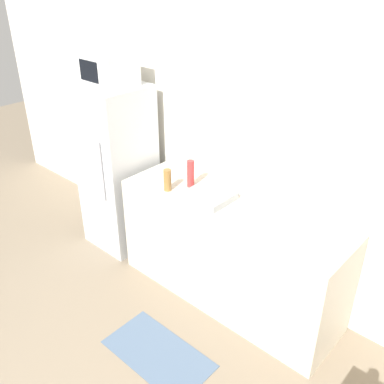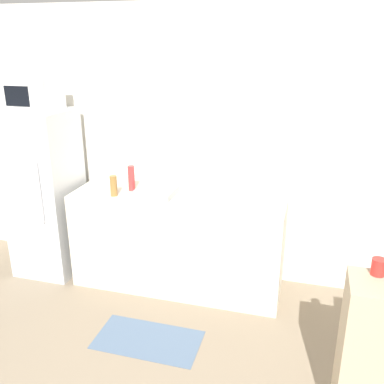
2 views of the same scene
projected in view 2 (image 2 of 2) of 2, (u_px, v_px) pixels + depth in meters
name	position (u px, v px, depth m)	size (l,w,h in m)	color
wall_back	(205.00, 148.00, 4.09)	(8.00, 0.06, 2.60)	silver
refrigerator	(46.00, 193.00, 4.26)	(0.59, 0.61, 1.65)	silver
microwave	(33.00, 94.00, 3.93)	(0.45, 0.36, 0.29)	white
counter	(178.00, 241.00, 4.07)	(1.97, 0.63, 0.92)	beige
sink_basin	(155.00, 192.00, 3.92)	(0.36, 0.32, 0.06)	#9EA3A8
bottle_tall	(131.00, 178.00, 4.02)	(0.06, 0.06, 0.24)	red
bottle_short	(114.00, 186.00, 3.89)	(0.06, 0.06, 0.19)	olive
jar	(378.00, 267.00, 2.43)	(0.08, 0.08, 0.10)	red
kitchen_rug	(148.00, 340.00, 3.43)	(0.84, 0.45, 0.01)	slate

